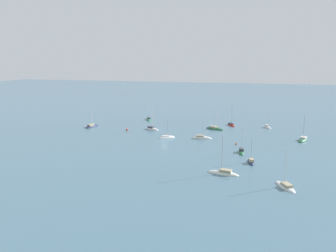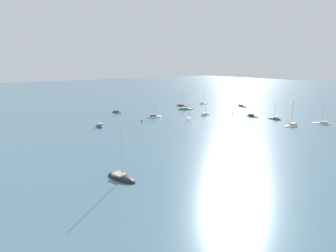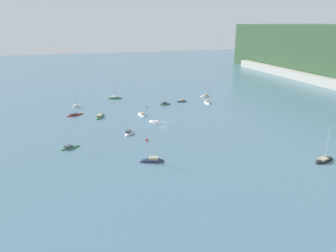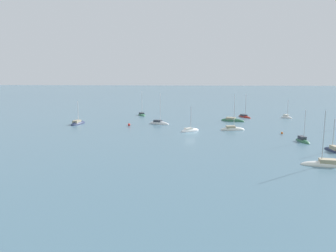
# 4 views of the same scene
# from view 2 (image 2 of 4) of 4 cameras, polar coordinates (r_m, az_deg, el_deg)

# --- Properties ---
(ground_plane) EXTENTS (600.00, 600.00, 0.00)m
(ground_plane) POSITION_cam_2_polar(r_m,az_deg,el_deg) (109.96, 5.75, 1.12)
(ground_plane) COLOR slate
(sailboat_0) EXTENTS (2.58, 5.78, 7.61)m
(sailboat_0) POSITION_cam_2_polar(r_m,az_deg,el_deg) (121.16, 22.24, 1.40)
(sailboat_0) COLOR #232D4C
(sailboat_0) RESTS_ON ground_plane
(sailboat_1) EXTENTS (7.21, 5.08, 10.60)m
(sailboat_1) POSITION_cam_2_polar(r_m,az_deg,el_deg) (116.27, -3.01, 1.90)
(sailboat_1) COLOR silver
(sailboat_1) RESTS_ON ground_plane
(sailboat_2) EXTENTS (5.33, 7.42, 8.87)m
(sailboat_2) POSITION_cam_2_polar(r_m,az_deg,el_deg) (120.88, 30.57, 0.47)
(sailboat_2) COLOR silver
(sailboat_2) RESTS_ON ground_plane
(sailboat_3) EXTENTS (4.87, 8.24, 11.72)m
(sailboat_3) POSITION_cam_2_polar(r_m,az_deg,el_deg) (56.50, -10.14, -11.18)
(sailboat_3) COLOR black
(sailboat_3) RESTS_ON ground_plane
(sailboat_4) EXTENTS (2.56, 6.27, 8.36)m
(sailboat_4) POSITION_cam_2_polar(r_m,az_deg,el_deg) (123.73, 17.83, 1.99)
(sailboat_4) COLOR #2D6647
(sailboat_4) RESTS_ON ground_plane
(sailboat_5) EXTENTS (3.80, 5.05, 7.36)m
(sailboat_5) POSITION_cam_2_polar(r_m,az_deg,el_deg) (156.31, 7.58, 4.80)
(sailboat_5) COLOR white
(sailboat_5) RESTS_ON ground_plane
(sailboat_6) EXTENTS (4.75, 8.08, 9.24)m
(sailboat_6) POSITION_cam_2_polar(r_m,az_deg,el_deg) (147.53, 3.06, 4.38)
(sailboat_6) COLOR maroon
(sailboat_6) RESTS_ON ground_plane
(sailboat_7) EXTENTS (4.11, 7.64, 8.20)m
(sailboat_7) POSITION_cam_2_polar(r_m,az_deg,el_deg) (103.20, -14.60, -0.02)
(sailboat_7) COLOR #232D4C
(sailboat_7) RESTS_ON ground_plane
(sailboat_8) EXTENTS (8.16, 3.50, 10.69)m
(sailboat_8) POSITION_cam_2_polar(r_m,az_deg,el_deg) (110.49, 25.31, -0.01)
(sailboat_8) COLOR white
(sailboat_8) RESTS_ON ground_plane
(sailboat_9) EXTENTS (6.13, 5.28, 7.82)m
(sailboat_9) POSITION_cam_2_polar(r_m,az_deg,el_deg) (112.37, 4.53, 1.45)
(sailboat_9) COLOR silver
(sailboat_9) RESTS_ON ground_plane
(sailboat_10) EXTENTS (7.24, 3.07, 8.32)m
(sailboat_10) POSITION_cam_2_polar(r_m,az_deg,el_deg) (122.35, 8.09, 2.36)
(sailboat_10) COLOR white
(sailboat_10) RESTS_ON ground_plane
(sailboat_11) EXTENTS (5.03, 8.25, 10.09)m
(sailboat_11) POSITION_cam_2_polar(r_m,az_deg,el_deg) (151.84, 15.83, 4.14)
(sailboat_11) COLOR #2D6647
(sailboat_11) RESTS_ON ground_plane
(sailboat_12) EXTENTS (4.55, 7.08, 9.67)m
(sailboat_12) POSITION_cam_2_polar(r_m,az_deg,el_deg) (129.84, -11.06, 2.90)
(sailboat_12) COLOR #2D6647
(sailboat_12) RESTS_ON ground_plane
(sailboat_13) EXTENTS (8.46, 5.81, 9.83)m
(sailboat_13) POSITION_cam_2_polar(r_m,az_deg,el_deg) (136.47, 3.79, 3.62)
(sailboat_13) COLOR #2D6647
(sailboat_13) RESTS_ON ground_plane
(mooring_buoy_0) EXTENTS (0.58, 0.58, 0.58)m
(mooring_buoy_0) POSITION_cam_2_polar(r_m,az_deg,el_deg) (127.67, 13.83, 2.66)
(mooring_buoy_0) COLOR orange
(mooring_buoy_0) RESTS_ON ground_plane
(mooring_buoy_1) EXTENTS (0.80, 0.80, 0.80)m
(mooring_buoy_1) POSITION_cam_2_polar(r_m,az_deg,el_deg) (107.97, -5.74, 1.11)
(mooring_buoy_1) COLOR red
(mooring_buoy_1) RESTS_ON ground_plane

